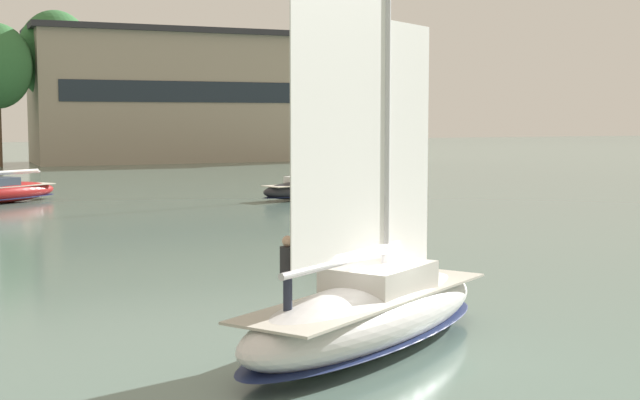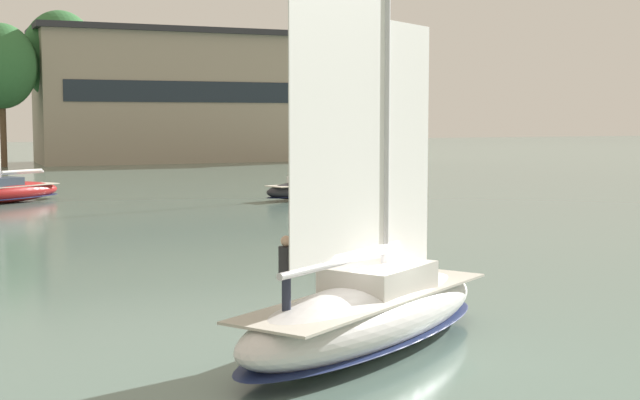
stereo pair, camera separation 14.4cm
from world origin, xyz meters
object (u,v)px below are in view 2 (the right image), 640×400
Objects in this scene: sailboat_moored_near_marina at (309,189)px; sailboat_moored_mid_channel at (8,191)px; tree_shore_right at (60,57)px; sailboat_main at (369,306)px; tree_shore_center at (1,66)px.

sailboat_moored_mid_channel is at bearing 164.19° from sailboat_moored_near_marina.
sailboat_moored_near_marina is (9.72, -55.55, -12.25)m from tree_shore_right.
sailboat_main is 43.50m from sailboat_moored_mid_channel.
tree_shore_center is at bearing -149.90° from tree_shore_right.
tree_shore_right is (7.01, 4.07, 1.52)m from tree_shore_center.
sailboat_main reaches higher than sailboat_moored_mid_channel.
sailboat_main is 40.17m from sailboat_moored_near_marina.
sailboat_moored_mid_channel is (-9.65, -50.06, -12.21)m from tree_shore_right.
tree_shore_center reaches higher than sailboat_moored_mid_channel.
sailboat_moored_near_marina is 0.94× the size of sailboat_moored_mid_channel.
tree_shore_right reaches higher than tree_shore_center.
tree_shore_center reaches higher than sailboat_main.
tree_shore_center is 8.25m from tree_shore_right.
sailboat_moored_mid_channel is (-5.43, 43.16, -0.31)m from sailboat_main.
sailboat_moored_near_marina is (16.73, -51.48, -10.73)m from tree_shore_center.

